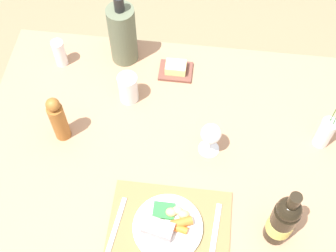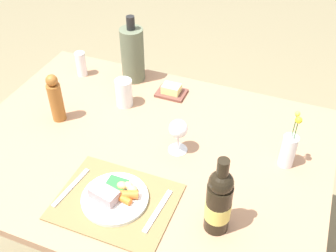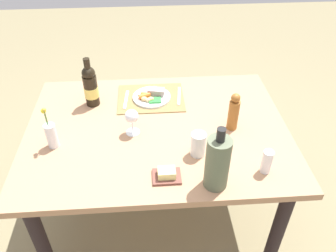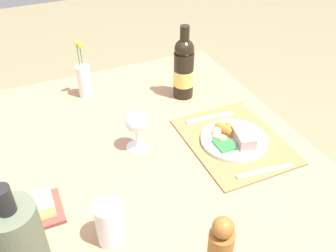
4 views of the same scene
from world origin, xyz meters
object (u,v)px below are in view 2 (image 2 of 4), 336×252
wine_glass (178,130)px  water_tumbler (124,94)px  flower_vase (289,149)px  wine_bottle (219,201)px  knife (158,211)px  cooler_bottle (133,54)px  dinner_plate (115,196)px  pepper_mill (56,99)px  butter_dish (171,91)px  dining_table (145,165)px  salt_shaker (81,64)px  fork (71,187)px

wine_glass → water_tumbler: size_ratio=1.16×
flower_vase → wine_bottle: bearing=-114.0°
knife → cooler_bottle: bearing=125.3°
dinner_plate → pepper_mill: bearing=143.8°
butter_dish → water_tumbler: water_tumbler is taller
wine_glass → butter_dish: (-0.16, 0.33, -0.08)m
dining_table → salt_shaker: 0.62m
salt_shaker → water_tumbler: bearing=-25.1°
fork → wine_bottle: size_ratio=0.65×
dinner_plate → wine_bottle: bearing=3.9°
salt_shaker → water_tumbler: 0.33m
fork → wine_bottle: bearing=10.7°
dinner_plate → cooler_bottle: (-0.26, 0.69, 0.11)m
flower_vase → salt_shaker: 1.04m
knife → wine_bottle: wine_bottle is taller
fork → wine_bottle: wine_bottle is taller
pepper_mill → butter_dish: pepper_mill is taller
wine_bottle → salt_shaker: 1.05m
knife → water_tumbler: water_tumbler is taller
dining_table → butter_dish: butter_dish is taller
pepper_mill → cooler_bottle: bearing=67.5°
butter_dish → fork: bearing=-100.5°
wine_bottle → dinner_plate: bearing=-176.1°
dining_table → pepper_mill: bearing=175.5°
wine_glass → fork: bearing=-130.9°
salt_shaker → butter_dish: bearing=0.9°
fork → cooler_bottle: bearing=104.2°
wine_glass → salt_shaker: (-0.61, 0.33, -0.04)m
dinner_plate → cooler_bottle: size_ratio=0.72×
dinner_plate → fork: 0.17m
butter_dish → dinner_plate: bearing=-86.0°
dinner_plate → water_tumbler: (-0.21, 0.49, 0.03)m
dinner_plate → fork: dinner_plate is taller
knife → pepper_mill: size_ratio=0.87×
fork → salt_shaker: size_ratio=1.59×
flower_vase → water_tumbler: flower_vase is taller
dinner_plate → wine_bottle: 0.36m
wine_glass → salt_shaker: bearing=152.0°
flower_vase → butter_dish: size_ratio=1.85×
knife → butter_dish: size_ratio=1.45×
cooler_bottle → flower_vase: cooler_bottle is taller
wine_bottle → salt_shaker: size_ratio=2.46×
dinner_plate → salt_shaker: size_ratio=1.89×
dinner_plate → pepper_mill: 0.52m
dinner_plate → knife: (0.15, 0.01, -0.01)m
cooler_bottle → dinner_plate: bearing=-69.7°
wine_bottle → salt_shaker: wine_bottle is taller
dining_table → knife: size_ratio=7.46×
knife → wine_glass: (-0.04, 0.30, 0.09)m
fork → salt_shaker: 0.73m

